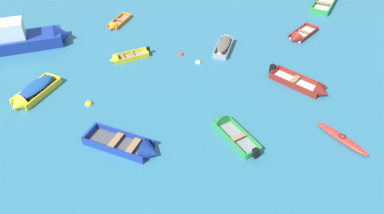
{
  "coord_description": "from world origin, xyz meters",
  "views": [
    {
      "loc": [
        -0.55,
        4.25,
        15.56
      ],
      "look_at": [
        0.0,
        22.47,
        0.15
      ],
      "focal_mm": 36.01,
      "sensor_mm": 36.0,
      "label": 1
    }
  ],
  "objects_px": {
    "rowboat_yellow_back_row_left": "(30,95)",
    "rowboat_green_back_row_center": "(227,128)",
    "rowboat_maroon_distant_center": "(298,37)",
    "rowboat_maroon_foreground_center": "(309,87)",
    "mooring_buoy_central": "(198,63)",
    "mooring_buoy_trailing": "(89,104)",
    "rowboat_orange_midfield_left": "(115,25)",
    "rowboat_grey_near_right": "(225,43)",
    "kayak_red_near_camera": "(342,138)",
    "rowboat_deep_blue_far_right": "(137,148)",
    "rowboat_yellow_far_back": "(123,58)",
    "motor_launch_deep_blue_far_left": "(27,38)",
    "mooring_buoy_near_foreground": "(181,55)"
  },
  "relations": [
    {
      "from": "mooring_buoy_central",
      "to": "mooring_buoy_trailing",
      "type": "relative_size",
      "value": 0.83
    },
    {
      "from": "rowboat_grey_near_right",
      "to": "kayak_red_near_camera",
      "type": "relative_size",
      "value": 1.08
    },
    {
      "from": "rowboat_green_back_row_center",
      "to": "mooring_buoy_trailing",
      "type": "xyz_separation_m",
      "value": [
        -8.53,
        2.61,
        -0.18
      ]
    },
    {
      "from": "rowboat_maroon_foreground_center",
      "to": "kayak_red_near_camera",
      "type": "bearing_deg",
      "value": -82.3
    },
    {
      "from": "rowboat_deep_blue_far_right",
      "to": "mooring_buoy_trailing",
      "type": "relative_size",
      "value": 9.57
    },
    {
      "from": "rowboat_maroon_distant_center",
      "to": "rowboat_deep_blue_far_right",
      "type": "xyz_separation_m",
      "value": [
        -11.78,
        -11.84,
        0.06
      ]
    },
    {
      "from": "kayak_red_near_camera",
      "to": "mooring_buoy_near_foreground",
      "type": "relative_size",
      "value": 8.11
    },
    {
      "from": "rowboat_yellow_back_row_left",
      "to": "rowboat_green_back_row_center",
      "type": "xyz_separation_m",
      "value": [
        12.35,
        -3.28,
        -0.15
      ]
    },
    {
      "from": "rowboat_maroon_distant_center",
      "to": "rowboat_yellow_far_back",
      "type": "relative_size",
      "value": 1.01
    },
    {
      "from": "rowboat_maroon_distant_center",
      "to": "mooring_buoy_central",
      "type": "height_order",
      "value": "rowboat_maroon_distant_center"
    },
    {
      "from": "rowboat_grey_near_right",
      "to": "motor_launch_deep_blue_far_left",
      "type": "xyz_separation_m",
      "value": [
        -15.12,
        0.53,
        0.41
      ]
    },
    {
      "from": "motor_launch_deep_blue_far_left",
      "to": "rowboat_yellow_far_back",
      "type": "xyz_separation_m",
      "value": [
        7.47,
        -2.2,
        -0.55
      ]
    },
    {
      "from": "rowboat_maroon_foreground_center",
      "to": "rowboat_yellow_far_back",
      "type": "height_order",
      "value": "rowboat_maroon_foreground_center"
    },
    {
      "from": "mooring_buoy_trailing",
      "to": "rowboat_grey_near_right",
      "type": "bearing_deg",
      "value": 35.83
    },
    {
      "from": "rowboat_yellow_far_back",
      "to": "motor_launch_deep_blue_far_left",
      "type": "bearing_deg",
      "value": 163.57
    },
    {
      "from": "rowboat_yellow_back_row_left",
      "to": "rowboat_maroon_foreground_center",
      "type": "xyz_separation_m",
      "value": [
        18.1,
        0.41,
        -0.12
      ]
    },
    {
      "from": "mooring_buoy_central",
      "to": "rowboat_grey_near_right",
      "type": "bearing_deg",
      "value": 45.41
    },
    {
      "from": "rowboat_grey_near_right",
      "to": "mooring_buoy_near_foreground",
      "type": "distance_m",
      "value": 3.59
    },
    {
      "from": "rowboat_orange_midfield_left",
      "to": "mooring_buoy_trailing",
      "type": "relative_size",
      "value": 6.33
    },
    {
      "from": "rowboat_green_back_row_center",
      "to": "motor_launch_deep_blue_far_left",
      "type": "height_order",
      "value": "motor_launch_deep_blue_far_left"
    },
    {
      "from": "kayak_red_near_camera",
      "to": "rowboat_orange_midfield_left",
      "type": "xyz_separation_m",
      "value": [
        -14.5,
        13.73,
        -0.03
      ]
    },
    {
      "from": "rowboat_yellow_far_back",
      "to": "kayak_red_near_camera",
      "type": "bearing_deg",
      "value": -33.16
    },
    {
      "from": "mooring_buoy_central",
      "to": "mooring_buoy_trailing",
      "type": "height_order",
      "value": "mooring_buoy_trailing"
    },
    {
      "from": "rowboat_yellow_back_row_left",
      "to": "motor_launch_deep_blue_far_left",
      "type": "relative_size",
      "value": 0.56
    },
    {
      "from": "rowboat_maroon_distant_center",
      "to": "kayak_red_near_camera",
      "type": "bearing_deg",
      "value": -91.23
    },
    {
      "from": "rowboat_yellow_back_row_left",
      "to": "kayak_red_near_camera",
      "type": "relative_size",
      "value": 1.25
    },
    {
      "from": "kayak_red_near_camera",
      "to": "mooring_buoy_central",
      "type": "xyz_separation_m",
      "value": [
        -7.79,
        8.17,
        -0.16
      ]
    },
    {
      "from": "rowboat_grey_near_right",
      "to": "rowboat_maroon_foreground_center",
      "type": "xyz_separation_m",
      "value": [
        5.0,
        -5.62,
        -0.09
      ]
    },
    {
      "from": "rowboat_yellow_back_row_left",
      "to": "mooring_buoy_near_foreground",
      "type": "distance_m",
      "value": 10.88
    },
    {
      "from": "rowboat_orange_midfield_left",
      "to": "rowboat_maroon_foreground_center",
      "type": "distance_m",
      "value": 16.53
    },
    {
      "from": "kayak_red_near_camera",
      "to": "mooring_buoy_near_foreground",
      "type": "xyz_separation_m",
      "value": [
        -9.05,
        9.27,
        -0.16
      ]
    },
    {
      "from": "rowboat_orange_midfield_left",
      "to": "mooring_buoy_trailing",
      "type": "height_order",
      "value": "rowboat_orange_midfield_left"
    },
    {
      "from": "mooring_buoy_trailing",
      "to": "rowboat_maroon_distant_center",
      "type": "bearing_deg",
      "value": 26.89
    },
    {
      "from": "rowboat_grey_near_right",
      "to": "rowboat_yellow_far_back",
      "type": "xyz_separation_m",
      "value": [
        -7.65,
        -1.67,
        -0.13
      ]
    },
    {
      "from": "rowboat_orange_midfield_left",
      "to": "mooring_buoy_central",
      "type": "xyz_separation_m",
      "value": [
        6.7,
        -5.57,
        -0.13
      ]
    },
    {
      "from": "rowboat_green_back_row_center",
      "to": "mooring_buoy_central",
      "type": "height_order",
      "value": "rowboat_green_back_row_center"
    },
    {
      "from": "mooring_buoy_trailing",
      "to": "rowboat_green_back_row_center",
      "type": "bearing_deg",
      "value": -17.04
    },
    {
      "from": "rowboat_grey_near_right",
      "to": "rowboat_maroon_foreground_center",
      "type": "height_order",
      "value": "rowboat_maroon_foreground_center"
    },
    {
      "from": "rowboat_maroon_distant_center",
      "to": "mooring_buoy_trailing",
      "type": "height_order",
      "value": "rowboat_maroon_distant_center"
    },
    {
      "from": "rowboat_maroon_distant_center",
      "to": "rowboat_maroon_foreground_center",
      "type": "bearing_deg",
      "value": -97.6
    },
    {
      "from": "kayak_red_near_camera",
      "to": "rowboat_orange_midfield_left",
      "type": "relative_size",
      "value": 1.03
    },
    {
      "from": "rowboat_maroon_distant_center",
      "to": "kayak_red_near_camera",
      "type": "xyz_separation_m",
      "value": [
        -0.24,
        -11.34,
        0.01
      ]
    },
    {
      "from": "rowboat_yellow_back_row_left",
      "to": "rowboat_orange_midfield_left",
      "type": "bearing_deg",
      "value": 65.77
    },
    {
      "from": "mooring_buoy_near_foreground",
      "to": "mooring_buoy_trailing",
      "type": "distance_m",
      "value": 8.12
    },
    {
      "from": "rowboat_maroon_distant_center",
      "to": "rowboat_deep_blue_far_right",
      "type": "relative_size",
      "value": 0.67
    },
    {
      "from": "rowboat_grey_near_right",
      "to": "rowboat_orange_midfield_left",
      "type": "xyz_separation_m",
      "value": [
        -8.86,
        3.38,
        -0.17
      ]
    },
    {
      "from": "rowboat_yellow_back_row_left",
      "to": "rowboat_yellow_far_back",
      "type": "bearing_deg",
      "value": 38.68
    },
    {
      "from": "rowboat_green_back_row_center",
      "to": "rowboat_maroon_foreground_center",
      "type": "bearing_deg",
      "value": 32.66
    },
    {
      "from": "rowboat_orange_midfield_left",
      "to": "rowboat_yellow_far_back",
      "type": "bearing_deg",
      "value": -76.51
    },
    {
      "from": "rowboat_maroon_distant_center",
      "to": "mooring_buoy_trailing",
      "type": "xyz_separation_m",
      "value": [
        -15.16,
        -7.69,
        -0.15
      ]
    }
  ]
}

